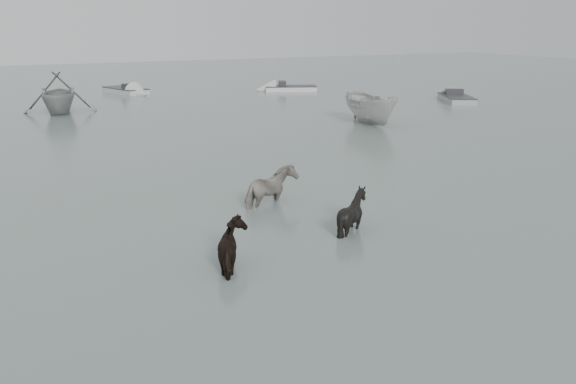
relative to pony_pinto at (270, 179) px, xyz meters
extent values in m
plane|color=#52615A|center=(-0.38, -3.04, -0.73)|extent=(140.00, 140.00, 0.00)
imported|color=black|center=(0.00, 0.00, 0.00)|extent=(1.91, 1.42, 1.47)
imported|color=black|center=(-2.80, -4.08, -0.10)|extent=(1.15, 1.32, 1.28)
imported|color=black|center=(0.78, -3.09, -0.04)|extent=(1.39, 1.27, 1.39)
imported|color=gray|center=(-2.41, 22.47, 0.52)|extent=(4.94, 5.46, 2.52)
imported|color=#B7B7B2|center=(11.09, 10.96, 0.13)|extent=(2.31, 4.69, 1.74)
camera|label=1|loc=(-7.78, -16.02, 4.38)|focal=40.00mm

